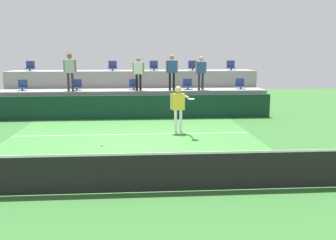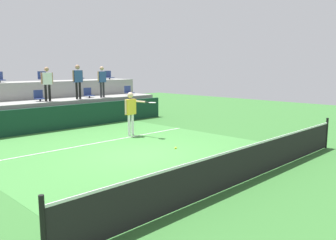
{
  "view_description": "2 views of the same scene",
  "coord_description": "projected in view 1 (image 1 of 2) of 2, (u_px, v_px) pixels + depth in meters",
  "views": [
    {
      "loc": [
        0.15,
        -12.61,
        3.13
      ],
      "look_at": [
        1.09,
        -0.79,
        1.09
      ],
      "focal_mm": 43.0,
      "sensor_mm": 36.0,
      "label": 1
    },
    {
      "loc": [
        -7.2,
        -8.45,
        2.81
      ],
      "look_at": [
        0.86,
        -0.46,
        1.09
      ],
      "focal_mm": 37.01,
      "sensor_mm": 36.0,
      "label": 2
    }
  ],
  "objects": [
    {
      "name": "spectator_with_hat",
      "position": [
        70.0,
        67.0,
        19.0
      ],
      "size": [
        0.6,
        0.42,
        1.8
      ],
      "color": "#2D2D33",
      "rests_on": "seating_tier_lower"
    },
    {
      "name": "stadium_chair_upper_left",
      "position": [
        71.0,
        67.0,
        21.13
      ],
      "size": [
        0.44,
        0.4,
        0.52
      ],
      "color": "#2D2D33",
      "rests_on": "seating_tier_upper"
    },
    {
      "name": "stadium_chair_upper_right",
      "position": [
        193.0,
        66.0,
        21.64
      ],
      "size": [
        0.44,
        0.4,
        0.52
      ],
      "color": "#2D2D33",
      "rests_on": "seating_tier_upper"
    },
    {
      "name": "stadium_chair_lower_far_right",
      "position": [
        240.0,
        85.0,
        20.18
      ],
      "size": [
        0.44,
        0.4,
        0.52
      ],
      "color": "#2D2D33",
      "rests_on": "seating_tier_lower"
    },
    {
      "name": "spectator_leaning_on_rail",
      "position": [
        138.0,
        71.0,
        19.28
      ],
      "size": [
        0.57,
        0.24,
        1.59
      ],
      "color": "black",
      "rests_on": "seating_tier_lower"
    },
    {
      "name": "sponsor_backboard",
      "position": [
        133.0,
        107.0,
        18.7
      ],
      "size": [
        13.0,
        0.16,
        1.1
      ],
      "primitive_type": "cube",
      "color": "#0F3323",
      "rests_on": "ground_plane"
    },
    {
      "name": "stadium_chair_upper_mid_left",
      "position": [
        113.0,
        67.0,
        21.3
      ],
      "size": [
        0.44,
        0.4,
        0.52
      ],
      "color": "#2D2D33",
      "rests_on": "seating_tier_upper"
    },
    {
      "name": "court_inner_paint",
      "position": [
        132.0,
        143.0,
        13.89
      ],
      "size": [
        9.0,
        10.0,
        0.01
      ],
      "primitive_type": "cube",
      "color": "#3D7F38",
      "rests_on": "ground_plane"
    },
    {
      "name": "tennis_player",
      "position": [
        179.0,
        104.0,
        15.38
      ],
      "size": [
        0.84,
        1.22,
        1.82
      ],
      "color": "white",
      "rests_on": "ground_plane"
    },
    {
      "name": "stadium_chair_lower_left",
      "position": [
        77.0,
        86.0,
        19.55
      ],
      "size": [
        0.44,
        0.4,
        0.52
      ],
      "color": "#2D2D33",
      "rests_on": "seating_tier_lower"
    },
    {
      "name": "stadium_chair_upper_far_left",
      "position": [
        30.0,
        67.0,
        20.97
      ],
      "size": [
        0.44,
        0.4,
        0.52
      ],
      "color": "#2D2D33",
      "rests_on": "seating_tier_upper"
    },
    {
      "name": "spectator_in_grey",
      "position": [
        201.0,
        70.0,
        19.52
      ],
      "size": [
        0.58,
        0.24,
        1.62
      ],
      "color": "#2D2D33",
      "rests_on": "seating_tier_lower"
    },
    {
      "name": "spectator_in_white",
      "position": [
        172.0,
        69.0,
        19.39
      ],
      "size": [
        0.6,
        0.24,
        1.7
      ],
      "color": "black",
      "rests_on": "seating_tier_lower"
    },
    {
      "name": "stadium_chair_lower_center",
      "position": [
        134.0,
        85.0,
        19.76
      ],
      "size": [
        0.44,
        0.4,
        0.52
      ],
      "color": "#2D2D33",
      "rests_on": "seating_tier_lower"
    },
    {
      "name": "stadium_chair_upper_mid_right",
      "position": [
        154.0,
        66.0,
        21.47
      ],
      "size": [
        0.44,
        0.4,
        0.52
      ],
      "color": "#2D2D33",
      "rests_on": "seating_tier_upper"
    },
    {
      "name": "court_service_line",
      "position": [
        133.0,
        134.0,
        15.26
      ],
      "size": [
        9.0,
        0.06,
        0.0
      ],
      "primitive_type": "cube",
      "color": "white",
      "rests_on": "ground_plane"
    },
    {
      "name": "stadium_chair_lower_right",
      "position": [
        188.0,
        85.0,
        19.97
      ],
      "size": [
        0.44,
        0.4,
        0.52
      ],
      "color": "#2D2D33",
      "rests_on": "seating_tier_lower"
    },
    {
      "name": "tennis_ball",
      "position": [
        102.0,
        145.0,
        10.42
      ],
      "size": [
        0.07,
        0.07,
        0.07
      ],
      "color": "#CCE033"
    },
    {
      "name": "tennis_net",
      "position": [
        130.0,
        172.0,
        8.89
      ],
      "size": [
        10.48,
        0.08,
        1.07
      ],
      "color": "black",
      "rests_on": "ground_plane"
    },
    {
      "name": "seating_tier_lower",
      "position": [
        133.0,
        102.0,
        19.97
      ],
      "size": [
        13.0,
        1.8,
        1.25
      ],
      "primitive_type": "cube",
      "color": "gray",
      "rests_on": "ground_plane"
    },
    {
      "name": "stadium_chair_lower_far_left",
      "position": [
        22.0,
        86.0,
        19.35
      ],
      "size": [
        0.44,
        0.4,
        0.52
      ],
      "color": "#2D2D33",
      "rests_on": "seating_tier_lower"
    },
    {
      "name": "ground_plane",
      "position": [
        132.0,
        150.0,
        12.9
      ],
      "size": [
        40.0,
        40.0,
        0.0
      ],
      "primitive_type": "plane",
      "color": "#336B2D"
    },
    {
      "name": "seating_tier_upper",
      "position": [
        133.0,
        90.0,
        21.66
      ],
      "size": [
        13.0,
        1.8,
        2.1
      ],
      "primitive_type": "cube",
      "color": "gray",
      "rests_on": "ground_plane"
    },
    {
      "name": "stadium_chair_upper_far_right",
      "position": [
        231.0,
        66.0,
        21.8
      ],
      "size": [
        0.44,
        0.4,
        0.52
      ],
      "color": "#2D2D33",
      "rests_on": "seating_tier_upper"
    }
  ]
}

